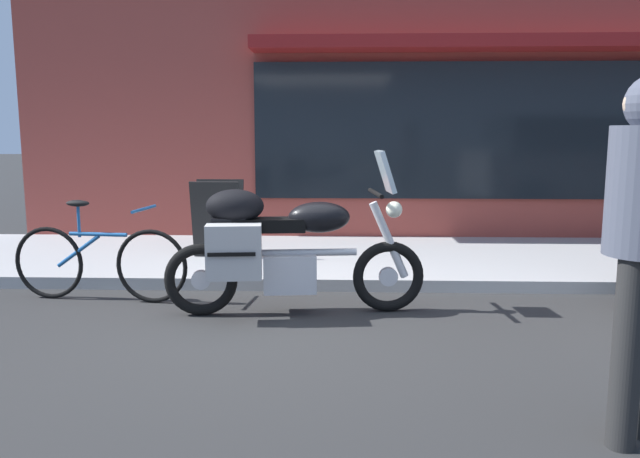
# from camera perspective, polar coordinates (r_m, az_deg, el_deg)

# --- Properties ---
(ground_plane) EXTENTS (80.00, 80.00, 0.00)m
(ground_plane) POSITION_cam_1_polar(r_m,az_deg,el_deg) (5.12, -2.71, -8.62)
(ground_plane) COLOR #2B2B2B
(touring_motorcycle) EXTENTS (2.20, 0.81, 1.38)m
(touring_motorcycle) POSITION_cam_1_polar(r_m,az_deg,el_deg) (5.24, -3.67, -1.51)
(touring_motorcycle) COLOR black
(touring_motorcycle) RESTS_ON ground_plane
(parked_bicycle) EXTENTS (1.67, 0.48, 0.93)m
(parked_bicycle) POSITION_cam_1_polar(r_m,az_deg,el_deg) (6.07, -19.48, -2.76)
(parked_bicycle) COLOR black
(parked_bicycle) RESTS_ON ground_plane
(sandwich_board_sign) EXTENTS (0.55, 0.40, 0.87)m
(sandwich_board_sign) POSITION_cam_1_polar(r_m,az_deg,el_deg) (7.26, -9.28, 0.97)
(sandwich_board_sign) COLOR black
(sandwich_board_sign) RESTS_ON sidewalk_curb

